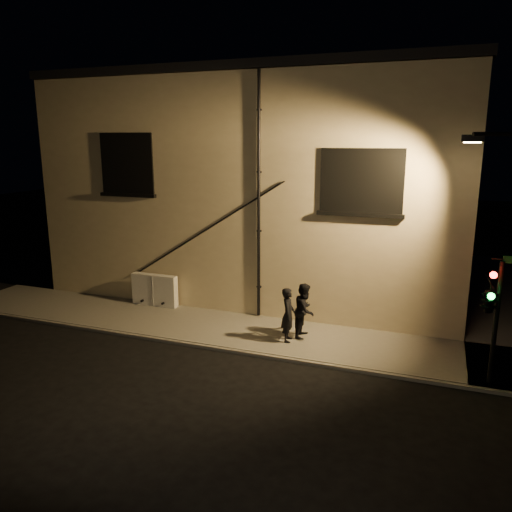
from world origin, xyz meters
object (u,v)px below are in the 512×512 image
at_px(traffic_signal, 490,299).
at_px(utility_cabinet, 155,290).
at_px(pedestrian_b, 305,310).
at_px(pedestrian_a, 288,315).

bearing_deg(traffic_signal, utility_cabinet, 167.36).
bearing_deg(utility_cabinet, pedestrian_b, -9.59).
xyz_separation_m(utility_cabinet, traffic_signal, (11.21, -2.51, 1.66)).
bearing_deg(traffic_signal, pedestrian_a, 170.26).
height_order(pedestrian_a, traffic_signal, traffic_signal).
bearing_deg(pedestrian_b, utility_cabinet, 80.97).
distance_m(pedestrian_a, traffic_signal, 5.74).
distance_m(utility_cabinet, pedestrian_a, 5.94).
relative_size(pedestrian_a, pedestrian_b, 0.98).
xyz_separation_m(pedestrian_a, traffic_signal, (5.49, -0.94, 1.41)).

